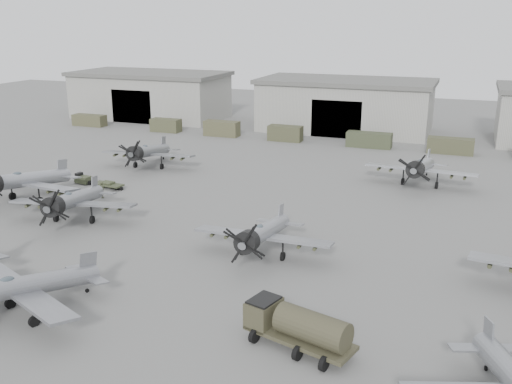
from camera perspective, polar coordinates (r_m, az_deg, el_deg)
ground at (r=43.58m, az=-8.90°, el=-8.38°), size 220.00×220.00×0.00m
hangar_left at (r=113.01m, az=-10.51°, el=9.56°), size 29.00×14.80×8.70m
hangar_center at (r=99.04m, az=8.94°, el=8.61°), size 29.00×14.80×8.70m
support_truck_0 at (r=106.80m, az=-16.32°, el=6.90°), size 6.06×2.20×1.99m
support_truck_1 at (r=98.35m, az=-9.01°, el=6.60°), size 5.10×2.20×2.17m
support_truck_2 at (r=93.69m, az=-3.45°, el=6.35°), size 5.77×2.20×2.45m
support_truck_3 at (r=89.87m, az=2.94°, el=5.88°), size 5.31×2.20×2.38m
support_truck_4 at (r=86.88m, az=11.24°, el=5.13°), size 6.63×2.20×2.22m
support_truck_5 at (r=85.82m, az=18.87°, el=4.40°), size 6.35×2.20×2.23m
aircraft_near_1 at (r=39.81m, az=-22.82°, el=-8.86°), size 11.17×10.11×4.55m
aircraft_mid_0 at (r=63.96m, az=-22.30°, el=1.05°), size 12.86×11.57×5.13m
aircraft_mid_1 at (r=55.94m, az=-17.96°, el=-0.85°), size 12.00×10.80×4.77m
aircraft_mid_2 at (r=45.50m, az=0.59°, el=-4.20°), size 11.36×10.22×4.56m
aircraft_far_0 at (r=74.00m, az=-10.82°, el=3.97°), size 12.16×10.94×4.83m
aircraft_far_1 at (r=67.36m, az=16.15°, el=2.38°), size 12.61×11.35×5.03m
fuel_tanker at (r=34.05m, az=4.23°, el=-13.13°), size 7.00×3.93×2.57m
tug_trailer at (r=68.33m, az=-16.04°, el=1.03°), size 6.58×1.99×1.31m
ground_crew at (r=63.20m, az=-15.11°, el=0.21°), size 0.65×0.77×1.80m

